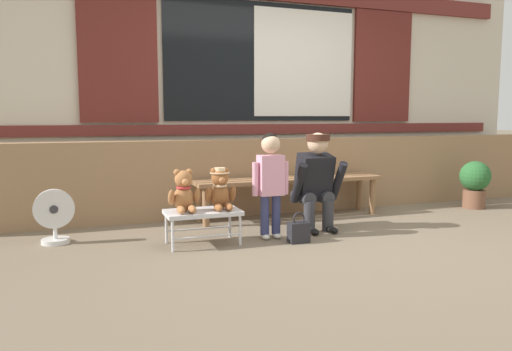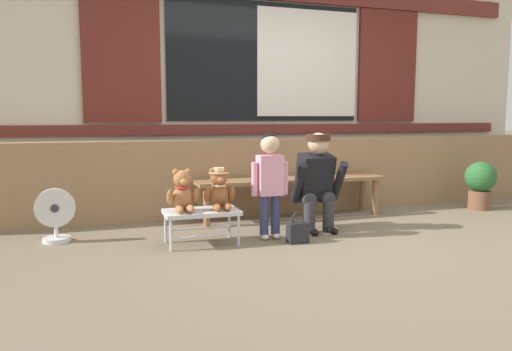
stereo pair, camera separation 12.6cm
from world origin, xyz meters
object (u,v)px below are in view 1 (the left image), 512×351
at_px(teddy_bear_with_hat, 220,190).
at_px(potted_plant, 475,182).
at_px(small_display_bench, 203,214).
at_px(child_standing, 271,174).
at_px(handbag_on_ground, 299,232).
at_px(floor_fan, 54,217).
at_px(adult_crouching, 316,181).
at_px(wooden_bench_long, 289,184).
at_px(teddy_bear_plain, 184,192).

bearing_deg(teddy_bear_with_hat, potted_plant, 9.25).
bearing_deg(small_display_bench, potted_plant, 8.87).
height_order(child_standing, handbag_on_ground, child_standing).
xyz_separation_m(small_display_bench, floor_fan, (-1.20, 0.47, -0.03)).
height_order(small_display_bench, handbag_on_ground, small_display_bench).
xyz_separation_m(adult_crouching, handbag_on_ground, (-0.36, -0.39, -0.38)).
bearing_deg(floor_fan, small_display_bench, -21.24).
bearing_deg(wooden_bench_long, child_standing, -124.04).
height_order(wooden_bench_long, adult_crouching, adult_crouching).
relative_size(handbag_on_ground, floor_fan, 0.57).
height_order(teddy_bear_with_hat, child_standing, child_standing).
height_order(small_display_bench, teddy_bear_plain, teddy_bear_plain).
relative_size(adult_crouching, handbag_on_ground, 3.49).
xyz_separation_m(wooden_bench_long, teddy_bear_plain, (-1.32, -0.79, 0.09)).
relative_size(wooden_bench_long, small_display_bench, 3.28).
distance_m(adult_crouching, floor_fan, 2.41).
distance_m(teddy_bear_with_hat, adult_crouching, 1.03).
bearing_deg(floor_fan, adult_crouching, -7.21).
relative_size(teddy_bear_plain, child_standing, 0.38).
distance_m(child_standing, floor_fan, 1.92).
height_order(small_display_bench, teddy_bear_with_hat, teddy_bear_with_hat).
relative_size(teddy_bear_plain, potted_plant, 0.64).
bearing_deg(teddy_bear_with_hat, adult_crouching, 9.27).
xyz_separation_m(teddy_bear_plain, child_standing, (0.79, -0.00, 0.13)).
bearing_deg(small_display_bench, teddy_bear_with_hat, 0.77).
bearing_deg(teddy_bear_with_hat, small_display_bench, -179.23).
distance_m(teddy_bear_plain, floor_fan, 1.17).
distance_m(small_display_bench, child_standing, 0.71).
height_order(small_display_bench, floor_fan, floor_fan).
bearing_deg(wooden_bench_long, small_display_bench, -145.83).
distance_m(wooden_bench_long, teddy_bear_with_hat, 1.28).
xyz_separation_m(wooden_bench_long, floor_fan, (-2.37, -0.32, -0.13)).
relative_size(adult_crouching, floor_fan, 1.98).
bearing_deg(teddy_bear_with_hat, child_standing, -0.67).
height_order(teddy_bear_with_hat, floor_fan, teddy_bear_with_hat).
bearing_deg(handbag_on_ground, child_standing, 129.18).
height_order(teddy_bear_plain, potted_plant, teddy_bear_plain).
height_order(teddy_bear_with_hat, potted_plant, teddy_bear_with_hat).
bearing_deg(child_standing, floor_fan, 165.57).
bearing_deg(potted_plant, small_display_bench, -171.13).
relative_size(small_display_bench, potted_plant, 1.12).
height_order(small_display_bench, potted_plant, potted_plant).
distance_m(wooden_bench_long, child_standing, 0.98).
distance_m(potted_plant, floor_fan, 4.70).
bearing_deg(adult_crouching, teddy_bear_with_hat, -170.73).
xyz_separation_m(teddy_bear_plain, adult_crouching, (1.33, 0.17, 0.02)).
xyz_separation_m(teddy_bear_plain, teddy_bear_with_hat, (0.32, 0.00, 0.01)).
bearing_deg(small_display_bench, handbag_on_ground, -15.53).
relative_size(teddy_bear_with_hat, floor_fan, 0.76).
relative_size(wooden_bench_long, teddy_bear_plain, 5.78).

